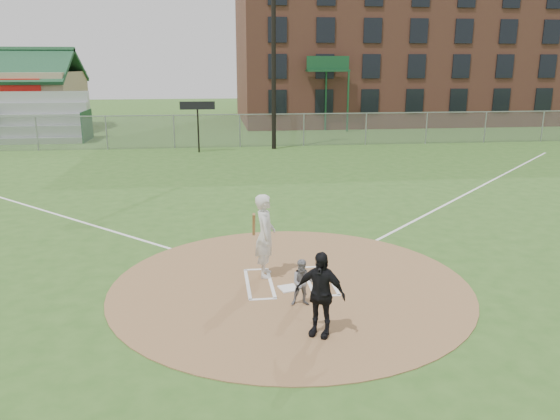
{
  "coord_description": "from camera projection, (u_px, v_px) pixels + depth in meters",
  "views": [
    {
      "loc": [
        -1.72,
        -11.8,
        5.06
      ],
      "look_at": [
        0.0,
        2.0,
        1.3
      ],
      "focal_mm": 35.0,
      "sensor_mm": 36.0,
      "label": 1
    }
  ],
  "objects": [
    {
      "name": "foul_line_first",
      "position": [
        475.0,
        189.0,
        22.53
      ],
      "size": [
        17.04,
        17.04,
        0.01
      ],
      "primitive_type": "cube",
      "rotation": [
        0.0,
        0.0,
        -0.79
      ],
      "color": "white",
      "rests_on": "ground"
    },
    {
      "name": "bleachers",
      "position": [
        39.0,
        117.0,
        35.96
      ],
      "size": [
        6.08,
        3.2,
        3.2
      ],
      "color": "#B7BABF",
      "rests_on": "ground"
    },
    {
      "name": "batters_boxes",
      "position": [
        290.0,
        282.0,
        12.97
      ],
      "size": [
        2.08,
        1.88,
        0.01
      ],
      "color": "white",
      "rests_on": "dirt_circle"
    },
    {
      "name": "scoreboard_sign",
      "position": [
        198.0,
        111.0,
        31.26
      ],
      "size": [
        2.0,
        0.1,
        2.93
      ],
      "color": "black",
      "rests_on": "ground"
    },
    {
      "name": "foul_line_third",
      "position": [
        18.0,
        203.0,
        20.37
      ],
      "size": [
        17.04,
        17.04,
        0.01
      ],
      "primitive_type": "cube",
      "rotation": [
        0.0,
        0.0,
        0.79
      ],
      "color": "white",
      "rests_on": "ground"
    },
    {
      "name": "home_plate",
      "position": [
        289.0,
        288.0,
        12.58
      ],
      "size": [
        0.5,
        0.5,
        0.03
      ],
      "primitive_type": "cube",
      "rotation": [
        0.0,
        0.0,
        0.25
      ],
      "color": "white",
      "rests_on": "dirt_circle"
    },
    {
      "name": "catcher",
      "position": [
        303.0,
        283.0,
        11.62
      ],
      "size": [
        0.53,
        0.42,
        1.03
      ],
      "primitive_type": "imported",
      "rotation": [
        0.0,
        0.0,
        -0.07
      ],
      "color": "gray",
      "rests_on": "dirt_circle"
    },
    {
      "name": "dirt_circle",
      "position": [
        291.0,
        285.0,
        12.83
      ],
      "size": [
        8.4,
        8.4,
        0.02
      ],
      "primitive_type": "cylinder",
      "color": "#956D46",
      "rests_on": "ground"
    },
    {
      "name": "ground",
      "position": [
        291.0,
        285.0,
        12.83
      ],
      "size": [
        140.0,
        140.0,
        0.0
      ],
      "primitive_type": "plane",
      "color": "#30591E",
      "rests_on": "ground"
    },
    {
      "name": "batter_at_plate",
      "position": [
        265.0,
        235.0,
        13.12
      ],
      "size": [
        0.63,
        1.09,
        2.04
      ],
      "color": "silver",
      "rests_on": "dirt_circle"
    },
    {
      "name": "outfield_fence",
      "position": [
        240.0,
        131.0,
        33.64
      ],
      "size": [
        56.08,
        0.08,
        2.03
      ],
      "color": "slate",
      "rests_on": "ground"
    },
    {
      "name": "light_pole",
      "position": [
        274.0,
        35.0,
        31.46
      ],
      "size": [
        1.2,
        0.3,
        12.22
      ],
      "color": "black",
      "rests_on": "ground"
    },
    {
      "name": "umpire",
      "position": [
        320.0,
        294.0,
        10.26
      ],
      "size": [
        1.05,
        0.85,
        1.68
      ],
      "primitive_type": "imported",
      "rotation": [
        0.0,
        0.0,
        -0.53
      ],
      "color": "black",
      "rests_on": "dirt_circle"
    },
    {
      "name": "brick_warehouse",
      "position": [
        406.0,
        35.0,
        49.15
      ],
      "size": [
        30.0,
        17.17,
        15.0
      ],
      "color": "brown",
      "rests_on": "ground"
    }
  ]
}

